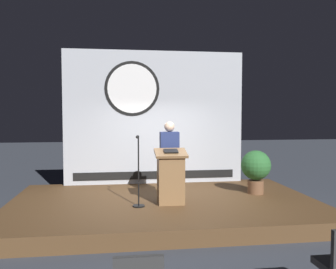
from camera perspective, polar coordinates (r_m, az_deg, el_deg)
The scene contains 7 objects.
ground_plane at distance 7.71m, azimuth -0.65°, elevation -12.58°, with size 40.00×40.00×0.00m, color #383D47.
stage_platform at distance 7.67m, azimuth -0.65°, elevation -11.50°, with size 6.40×4.00×0.30m, color brown.
banner_display at distance 9.25m, azimuth -2.25°, elevation 2.81°, with size 4.65×0.12×3.44m.
podium at distance 7.22m, azimuth 0.44°, elevation -6.84°, with size 0.64×0.50×1.11m.
speaker_person at distance 7.65m, azimuth 0.23°, elevation -3.97°, with size 0.40×0.26×1.65m.
microphone_stand at distance 7.06m, azimuth -4.76°, elevation -7.56°, with size 0.24×0.49×1.40m.
potted_plant at distance 8.35m, azimuth 13.91°, elevation -5.18°, with size 0.67×0.67×0.99m.
Camera 1 is at (-0.94, -7.36, 2.11)m, focal length 38.01 mm.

